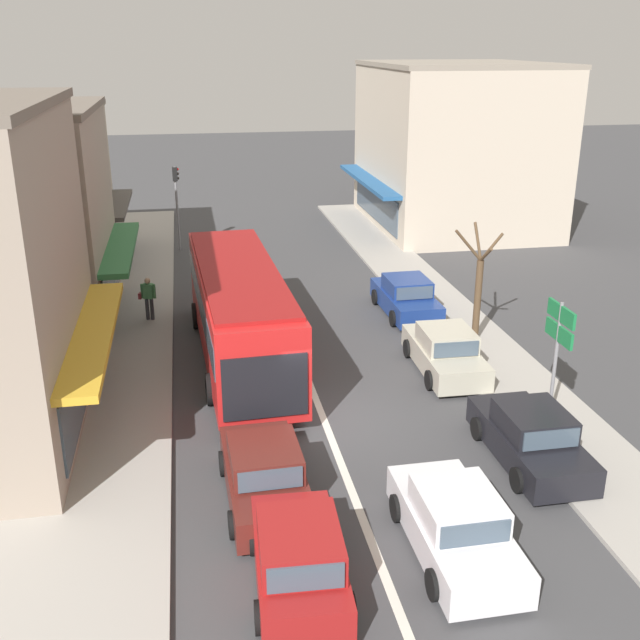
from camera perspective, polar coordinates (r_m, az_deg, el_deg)
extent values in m
plane|color=#3F3F42|center=(21.14, 0.32, -7.66)|extent=(140.00, 140.00, 0.00)
cube|color=silver|center=(24.69, -1.38, -3.33)|extent=(0.20, 28.00, 0.01)
cube|color=#A39E96|center=(26.48, -16.79, -2.39)|extent=(5.20, 44.00, 0.14)
cube|color=#A39E96|center=(27.98, 10.61, -0.62)|extent=(2.80, 44.00, 0.12)
cube|color=gold|center=(20.74, -16.99, -0.98)|extent=(1.10, 8.17, 0.20)
cube|color=#425160|center=(21.29, -17.75, -4.31)|extent=(0.06, 7.10, 1.80)
cube|color=#2D703D|center=(29.12, -15.04, 5.33)|extent=(1.10, 7.51, 0.20)
cube|color=#425160|center=(29.51, -15.62, 2.84)|extent=(0.06, 6.53, 1.80)
cube|color=#B2A38E|center=(37.37, -20.80, 9.25)|extent=(6.14, 7.35, 7.03)
cube|color=#4C4742|center=(37.04, -15.24, 8.49)|extent=(1.10, 6.76, 0.20)
cube|color=#425160|center=(37.36, -15.70, 6.49)|extent=(0.06, 5.88, 1.80)
cube|color=gray|center=(36.91, -21.53, 14.77)|extent=(6.30, 7.35, 0.24)
cube|color=beige|center=(43.36, 10.25, 12.73)|extent=(8.88, 11.23, 8.65)
cube|color=#23568E|center=(42.17, 3.75, 10.56)|extent=(1.10, 10.33, 0.20)
cube|color=#425160|center=(42.52, 4.26, 8.84)|extent=(0.06, 8.98, 1.80)
cube|color=gray|center=(43.00, 10.64, 18.60)|extent=(9.04, 11.23, 0.24)
cube|color=red|center=(24.41, -6.14, 0.71)|extent=(2.95, 10.90, 2.70)
cube|color=#425160|center=(24.28, -6.18, 1.61)|extent=(2.97, 10.47, 0.90)
cube|color=black|center=(19.51, -4.20, -5.14)|extent=(2.25, 0.15, 1.76)
cube|color=maroon|center=(23.97, -6.27, 3.88)|extent=(2.79, 10.03, 0.12)
cylinder|color=black|center=(27.90, -9.41, 0.32)|extent=(0.30, 0.97, 0.96)
cylinder|color=black|center=(28.11, -4.33, 0.71)|extent=(0.30, 0.97, 0.96)
cylinder|color=black|center=(22.07, -8.32, -5.22)|extent=(0.30, 0.97, 0.96)
cylinder|color=black|center=(22.35, -1.91, -4.66)|extent=(0.30, 0.97, 0.96)
cube|color=maroon|center=(15.19, -1.65, -18.07)|extent=(1.81, 3.77, 0.76)
cube|color=maroon|center=(14.53, -1.55, -16.64)|extent=(1.61, 1.97, 0.64)
cube|color=#425160|center=(15.31, -1.95, -14.46)|extent=(1.40, 0.13, 0.54)
cube|color=#425160|center=(13.77, -1.10, -19.07)|extent=(1.37, 0.12, 0.51)
cylinder|color=black|center=(16.16, -5.09, -16.39)|extent=(0.21, 0.63, 0.62)
cylinder|color=black|center=(16.27, 0.92, -15.99)|extent=(0.21, 0.63, 0.62)
cylinder|color=black|center=(14.44, -4.63, -21.66)|extent=(0.21, 0.63, 0.62)
cylinder|color=black|center=(14.57, 2.29, -21.14)|extent=(0.21, 0.63, 0.62)
cube|color=silver|center=(16.26, 10.20, -15.52)|extent=(1.75, 4.21, 0.72)
cube|color=silver|center=(15.81, 10.49, -13.79)|extent=(1.57, 1.81, 0.60)
cube|color=#425160|center=(16.53, 9.34, -12.06)|extent=(1.44, 0.07, 0.51)
cube|color=#425160|center=(15.12, 11.75, -15.68)|extent=(1.40, 0.07, 0.48)
cylinder|color=black|center=(17.10, 5.87, -14.08)|extent=(0.18, 0.62, 0.62)
cylinder|color=black|center=(17.61, 11.40, -13.29)|extent=(0.18, 0.62, 0.62)
cylinder|color=black|center=(15.20, 8.68, -19.32)|extent=(0.18, 0.62, 0.62)
cylinder|color=black|center=(15.77, 14.91, -18.16)|extent=(0.18, 0.62, 0.62)
cube|color=#561E19|center=(17.62, -4.23, -12.10)|extent=(1.82, 4.24, 0.72)
cube|color=#561E19|center=(17.19, -4.24, -10.42)|extent=(1.60, 1.84, 0.60)
cube|color=#425160|center=(17.98, -4.64, -8.94)|extent=(1.44, 0.10, 0.51)
cube|color=#425160|center=(16.41, -3.80, -12.05)|extent=(1.41, 0.09, 0.48)
cylinder|color=black|center=(18.73, -7.39, -10.79)|extent=(0.20, 0.62, 0.62)
cylinder|color=black|center=(18.89, -2.10, -10.32)|extent=(0.20, 0.62, 0.62)
cylinder|color=black|center=(16.63, -6.65, -15.25)|extent=(0.20, 0.62, 0.62)
cylinder|color=black|center=(16.81, -0.61, -14.65)|extent=(0.20, 0.62, 0.62)
cube|color=black|center=(19.76, 15.67, -8.99)|extent=(1.74, 4.21, 0.72)
cube|color=black|center=(19.38, 15.98, -7.43)|extent=(1.57, 1.81, 0.60)
cube|color=#425160|center=(20.10, 14.85, -6.24)|extent=(1.44, 0.07, 0.51)
cube|color=#425160|center=(18.66, 17.21, -8.70)|extent=(1.40, 0.07, 0.48)
cylinder|color=black|center=(20.52, 11.92, -8.11)|extent=(0.18, 0.62, 0.62)
cylinder|color=black|center=(21.20, 16.27, -7.54)|extent=(0.18, 0.62, 0.62)
cylinder|color=black|center=(18.55, 14.85, -11.71)|extent=(0.18, 0.62, 0.62)
cylinder|color=black|center=(19.30, 19.57, -10.91)|extent=(0.18, 0.62, 0.62)
cube|color=#B7B29E|center=(24.29, 9.47, -2.74)|extent=(1.81, 4.24, 0.72)
cube|color=#B7B29E|center=(23.95, 9.64, -1.38)|extent=(1.60, 1.83, 0.60)
cube|color=#425160|center=(24.76, 8.98, -0.60)|extent=(1.44, 0.09, 0.51)
cube|color=#425160|center=(23.15, 10.35, -2.22)|extent=(1.40, 0.09, 0.48)
cylinder|color=black|center=(25.23, 6.71, -2.17)|extent=(0.19, 0.62, 0.62)
cylinder|color=black|center=(25.73, 10.41, -1.92)|extent=(0.19, 0.62, 0.62)
cylinder|color=black|center=(23.03, 8.37, -4.56)|extent=(0.19, 0.62, 0.62)
cylinder|color=black|center=(23.57, 12.38, -4.22)|extent=(0.19, 0.62, 0.62)
cube|color=navy|center=(29.18, 6.54, 1.45)|extent=(1.80, 4.23, 0.72)
cube|color=navy|center=(28.89, 6.66, 2.62)|extent=(1.59, 1.83, 0.60)
cube|color=#425160|center=(29.72, 6.12, 3.16)|extent=(1.44, 0.09, 0.51)
cube|color=#425160|center=(28.06, 7.22, 2.05)|extent=(1.40, 0.09, 0.48)
cylinder|color=black|center=(30.15, 4.25, 1.76)|extent=(0.19, 0.62, 0.62)
cylinder|color=black|center=(30.64, 7.35, 1.95)|extent=(0.19, 0.62, 0.62)
cylinder|color=black|center=(27.87, 5.62, 0.12)|extent=(0.19, 0.62, 0.62)
cylinder|color=black|center=(28.40, 8.95, 0.36)|extent=(0.19, 0.62, 0.62)
cylinder|color=gray|center=(38.25, -10.82, 8.28)|extent=(0.12, 0.12, 4.20)
cube|color=black|center=(37.93, -11.00, 10.87)|extent=(0.24, 0.24, 0.68)
sphere|color=red|center=(37.89, -10.81, 11.22)|extent=(0.13, 0.13, 0.13)
sphere|color=black|center=(37.92, -10.78, 10.89)|extent=(0.13, 0.13, 0.13)
sphere|color=black|center=(37.96, -10.76, 10.57)|extent=(0.13, 0.13, 0.13)
cylinder|color=gray|center=(21.07, 17.45, -3.35)|extent=(0.10, 0.10, 3.60)
cube|color=#19753D|center=(20.51, 17.92, 0.46)|extent=(0.08, 1.40, 0.44)
cube|color=white|center=(20.54, 18.03, 0.47)|extent=(0.01, 1.10, 0.10)
cube|color=#19753D|center=(20.70, 17.75, -0.97)|extent=(0.08, 1.40, 0.44)
cube|color=white|center=(20.72, 17.86, -0.96)|extent=(0.01, 1.10, 0.10)
cylinder|color=brown|center=(26.41, 11.90, 1.34)|extent=(0.24, 0.24, 3.01)
cylinder|color=brown|center=(26.15, 11.94, 5.89)|extent=(0.10, 0.82, 1.19)
cylinder|color=brown|center=(25.99, 12.96, 5.45)|extent=(0.80, 0.10, 0.96)
cylinder|color=brown|center=(25.53, 12.53, 4.87)|extent=(0.10, 0.88, 0.69)
cylinder|color=brown|center=(25.66, 11.25, 5.58)|extent=(1.02, 0.10, 1.14)
cylinder|color=#333338|center=(28.69, -12.68, 0.83)|extent=(0.14, 0.14, 0.84)
cylinder|color=#333338|center=(28.74, -13.02, 0.84)|extent=(0.14, 0.14, 0.84)
cube|color=#478951|center=(28.49, -12.96, 2.16)|extent=(0.40, 0.31, 0.56)
sphere|color=tan|center=(28.37, -13.02, 2.93)|extent=(0.22, 0.22, 0.22)
cylinder|color=#478951|center=(28.42, -12.50, 2.15)|extent=(0.09, 0.09, 0.54)
cylinder|color=#478951|center=(28.57, -13.42, 2.17)|extent=(0.09, 0.09, 0.54)
cube|color=maroon|center=(28.63, -13.53, 1.82)|extent=(0.16, 0.26, 0.22)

